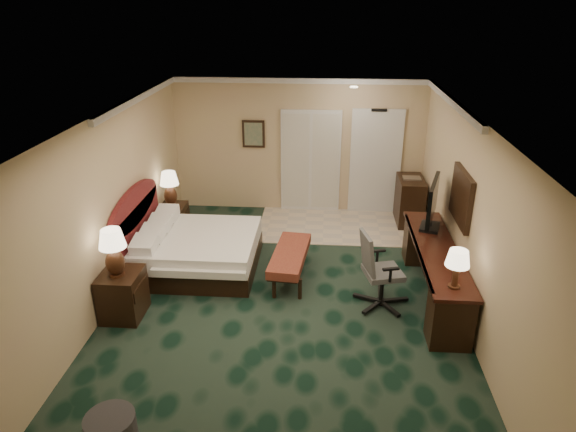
# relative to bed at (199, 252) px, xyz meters

# --- Properties ---
(floor) EXTENTS (5.00, 7.50, 0.00)m
(floor) POSITION_rel_bed_xyz_m (1.47, -1.08, -0.30)
(floor) COLOR black
(floor) RESTS_ON ground
(ceiling) EXTENTS (5.00, 7.50, 0.00)m
(ceiling) POSITION_rel_bed_xyz_m (1.47, -1.08, 2.40)
(ceiling) COLOR white
(ceiling) RESTS_ON wall_back
(wall_back) EXTENTS (5.00, 0.00, 2.70)m
(wall_back) POSITION_rel_bed_xyz_m (1.47, 2.67, 1.05)
(wall_back) COLOR #CBAA8D
(wall_back) RESTS_ON ground
(wall_left) EXTENTS (0.00, 7.50, 2.70)m
(wall_left) POSITION_rel_bed_xyz_m (-1.03, -1.08, 1.05)
(wall_left) COLOR #CBAA8D
(wall_left) RESTS_ON ground
(wall_right) EXTENTS (0.00, 7.50, 2.70)m
(wall_right) POSITION_rel_bed_xyz_m (3.97, -1.08, 1.05)
(wall_right) COLOR #CBAA8D
(wall_right) RESTS_ON ground
(crown_molding) EXTENTS (5.00, 7.50, 0.10)m
(crown_molding) POSITION_rel_bed_xyz_m (1.47, -1.08, 2.35)
(crown_molding) COLOR silver
(crown_molding) RESTS_ON wall_back
(tile_patch) EXTENTS (3.20, 1.70, 0.01)m
(tile_patch) POSITION_rel_bed_xyz_m (2.37, 1.82, -0.29)
(tile_patch) COLOR #BFB2A4
(tile_patch) RESTS_ON ground
(headboard) EXTENTS (0.12, 2.00, 1.40)m
(headboard) POSITION_rel_bed_xyz_m (-0.97, -0.08, 0.40)
(headboard) COLOR #550F17
(headboard) RESTS_ON ground
(entry_door) EXTENTS (1.02, 0.06, 2.18)m
(entry_door) POSITION_rel_bed_xyz_m (3.02, 2.64, 0.75)
(entry_door) COLOR silver
(entry_door) RESTS_ON ground
(closet_doors) EXTENTS (1.20, 0.06, 2.10)m
(closet_doors) POSITION_rel_bed_xyz_m (1.72, 2.63, 0.75)
(closet_doors) COLOR #B5B5B5
(closet_doors) RESTS_ON ground
(wall_art) EXTENTS (0.45, 0.06, 0.55)m
(wall_art) POSITION_rel_bed_xyz_m (0.57, 2.63, 1.30)
(wall_art) COLOR #456554
(wall_art) RESTS_ON wall_back
(wall_mirror) EXTENTS (0.05, 0.95, 0.75)m
(wall_mirror) POSITION_rel_bed_xyz_m (3.93, -0.48, 1.25)
(wall_mirror) COLOR white
(wall_mirror) RESTS_ON wall_right
(bed) EXTENTS (1.86, 1.72, 0.59)m
(bed) POSITION_rel_bed_xyz_m (0.00, 0.00, 0.00)
(bed) COLOR white
(bed) RESTS_ON ground
(nightstand_near) EXTENTS (0.54, 0.61, 0.67)m
(nightstand_near) POSITION_rel_bed_xyz_m (-0.74, -1.42, 0.04)
(nightstand_near) COLOR black
(nightstand_near) RESTS_ON ground
(nightstand_far) EXTENTS (0.46, 0.53, 0.57)m
(nightstand_far) POSITION_rel_bed_xyz_m (-0.78, 1.27, -0.01)
(nightstand_far) COLOR black
(nightstand_far) RESTS_ON ground
(lamp_near) EXTENTS (0.41, 0.41, 0.68)m
(lamp_near) POSITION_rel_bed_xyz_m (-0.76, -1.47, 0.71)
(lamp_near) COLOR black
(lamp_near) RESTS_ON nightstand_near
(lamp_far) EXTENTS (0.40, 0.40, 0.65)m
(lamp_far) POSITION_rel_bed_xyz_m (-0.81, 1.29, 0.60)
(lamp_far) COLOR black
(lamp_far) RESTS_ON nightstand_far
(bed_bench) EXTENTS (0.62, 1.44, 0.47)m
(bed_bench) POSITION_rel_bed_xyz_m (1.50, -0.22, -0.06)
(bed_bench) COLOR maroon
(bed_bench) RESTS_ON ground
(ottoman) EXTENTS (0.67, 0.67, 0.36)m
(ottoman) POSITION_rel_bed_xyz_m (-0.04, -3.65, -0.12)
(ottoman) COLOR #2D2C33
(ottoman) RESTS_ON ground
(desk) EXTENTS (0.59, 2.73, 0.79)m
(desk) POSITION_rel_bed_xyz_m (3.66, -0.59, 0.10)
(desk) COLOR black
(desk) RESTS_ON ground
(tv) EXTENTS (0.37, 0.99, 0.79)m
(tv) POSITION_rel_bed_xyz_m (3.67, 0.11, 0.89)
(tv) COLOR black
(tv) RESTS_ON desk
(desk_lamp) EXTENTS (0.31, 0.31, 0.53)m
(desk_lamp) POSITION_rel_bed_xyz_m (3.66, -1.65, 0.76)
(desk_lamp) COLOR black
(desk_lamp) RESTS_ON desk
(desk_chair) EXTENTS (0.80, 0.77, 1.15)m
(desk_chair) POSITION_rel_bed_xyz_m (2.88, -0.88, 0.28)
(desk_chair) COLOR #4C4C4C
(desk_chair) RESTS_ON ground
(minibar) EXTENTS (0.48, 0.86, 0.91)m
(minibar) POSITION_rel_bed_xyz_m (3.68, 2.12, 0.16)
(minibar) COLOR black
(minibar) RESTS_ON ground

